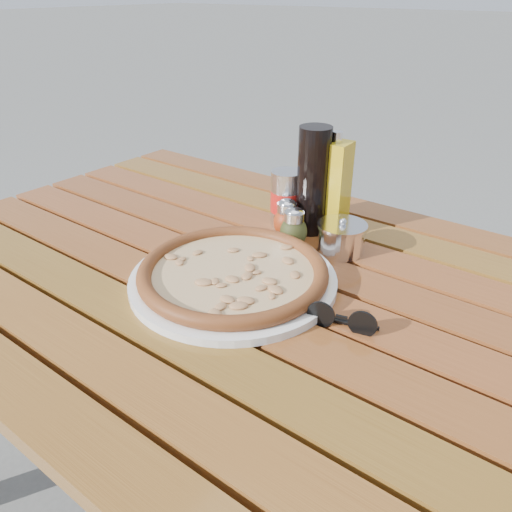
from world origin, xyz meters
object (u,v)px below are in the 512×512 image
Objects in this scene: table at (250,310)px; dark_bottle at (313,181)px; pizza at (233,272)px; parmesan_tin at (341,237)px; soda_can at (286,199)px; sunglasses at (342,319)px; pepper_shaker at (287,219)px; olive_oil_cruet at (334,187)px; plate at (233,279)px; oregano_shaker at (294,228)px.

table is 6.36× the size of dark_bottle.
pizza is 0.28m from dark_bottle.
parmesan_tin reaches higher than pizza.
sunglasses is at bearing -42.91° from soda_can.
olive_oil_cruet is (0.06, 0.08, 0.06)m from pepper_shaker.
soda_can is at bearing -159.77° from olive_oil_cruet.
pepper_shaker reaches higher than parmesan_tin.
soda_can is 0.98× the size of parmesan_tin.
table is 11.47× the size of parmesan_tin.
soda_can is at bearing 107.79° from table.
soda_can is 1.09× the size of sunglasses.
parmesan_tin is at bearing -14.24° from soda_can.
soda_can reaches higher than plate.
dark_bottle reaches higher than oregano_shaker.
soda_can is 0.11m from olive_oil_cruet.
dark_bottle is at bearing 91.18° from pizza.
pepper_shaker is 0.12m from olive_oil_cruet.
soda_can is at bearing 104.12° from pizza.
pizza is at bearing -95.49° from olive_oil_cruet.
dark_bottle is 0.05m from olive_oil_cruet.
soda_can is 0.38m from sunglasses.
pizza is at bearing -98.25° from table.
oregano_shaker is at bearing -46.95° from soda_can.
olive_oil_cruet is at bearing 84.51° from pizza.
dark_bottle reaches higher than parmesan_tin.
table is 12.76× the size of sunglasses.
plate is 0.02m from pizza.
oregano_shaker reaches higher than parmesan_tin.
sunglasses is (0.21, -0.00, -0.01)m from pizza.
plate is 2.95× the size of parmesan_tin.
soda_can is (-0.03, 0.05, 0.02)m from pepper_shaker.
dark_bottle is 1.83× the size of soda_can.
pepper_shaker reaches higher than pizza.
parmesan_tin is (0.10, -0.05, -0.08)m from dark_bottle.
sunglasses is at bearing -10.87° from table.
sunglasses is at bearing -50.48° from dark_bottle.
soda_can is at bearing 165.76° from parmesan_tin.
olive_oil_cruet is (0.03, 0.29, 0.09)m from plate.
plate is at bearing -95.49° from olive_oil_cruet.
table is at bearing -95.06° from olive_oil_cruet.
pepper_shaker is at bearing 98.52° from pizza.
parmesan_tin is at bearing -25.58° from dark_bottle.
sunglasses reaches higher than pizza.
plate is 0.89× the size of pizza.
parmesan_tin reaches higher than plate.
olive_oil_cruet reaches higher than soda_can.
plate is 3.28× the size of sunglasses.
sunglasses is at bearing -41.47° from oregano_shaker.
table is at bearing -72.21° from soda_can.
plate reaches higher than table.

